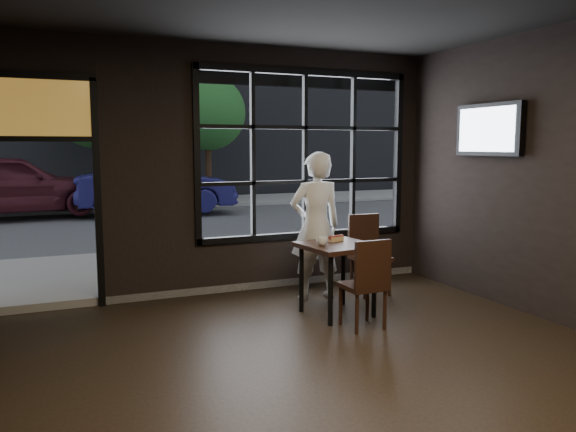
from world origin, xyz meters
name	(u,v)px	position (x,y,z in m)	size (l,w,h in m)	color
floor	(354,406)	(0.00, 0.00, -0.01)	(6.00, 7.00, 0.02)	black
window_frame	(305,155)	(1.20, 3.50, 1.80)	(3.06, 0.12, 2.28)	black
stained_transom	(37,107)	(-2.10, 3.50, 2.35)	(1.20, 0.06, 0.70)	orange
street_asphalt	(97,188)	(0.00, 24.00, -0.02)	(60.00, 41.00, 0.04)	#545456
building_across	(92,16)	(0.00, 23.00, 7.50)	(28.00, 12.00, 15.00)	#5B5956
cafe_table	(337,279)	(0.95, 2.06, 0.41)	(0.76, 0.76, 0.83)	black
chair_near	(363,283)	(0.98, 1.55, 0.48)	(0.42, 0.42, 0.97)	black
chair_window	(371,255)	(1.77, 2.69, 0.51)	(0.45, 0.45, 1.03)	black
man	(316,226)	(1.03, 2.80, 0.92)	(0.67, 0.44, 1.85)	silver
hotdog	(336,239)	(1.02, 2.22, 0.85)	(0.20, 0.08, 0.06)	tan
cup	(322,241)	(0.74, 2.03, 0.87)	(0.12, 0.12, 0.10)	silver
tv	(489,130)	(2.93, 1.91, 2.12)	(0.12, 1.08, 0.63)	black
navy_car	(157,186)	(0.71, 12.26, 0.81)	(1.50, 4.29, 1.41)	#1A1852
maroon_car	(11,185)	(-2.96, 12.78, 0.92)	(1.93, 4.80, 1.64)	#4E1A24
tree_left	(95,107)	(-0.62, 15.10, 3.12)	(2.60, 2.60, 4.43)	#332114
tree_right	(207,113)	(2.85, 14.75, 3.00)	(2.50, 2.50, 4.26)	#332114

